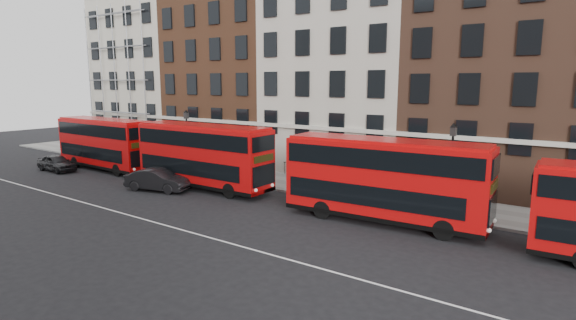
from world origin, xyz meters
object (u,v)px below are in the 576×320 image
Objects in this scene: bus_b at (203,154)px; car_rear at (57,163)px; bus_c at (383,178)px; bus_a at (104,142)px; car_front at (158,180)px.

bus_b reaches higher than car_rear.
car_rear is at bearing -169.87° from bus_b.
bus_b is 1.00× the size of bus_c.
car_rear is at bearing -132.74° from bus_a.
bus_b is at bearing 0.67° from bus_a.
bus_a is at bearing 176.41° from bus_c.
bus_b reaches higher than bus_a.
bus_b is 2.34× the size of car_front.
bus_c reaches higher than bus_a.
bus_a is 12.53m from bus_b.
bus_c is 2.65× the size of car_rear.
car_rear is 0.89× the size of car_front.
bus_b is 15.74m from car_rear.
bus_c is at bearing -84.51° from car_rear.
bus_b is (12.53, -0.00, 0.09)m from bus_a.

